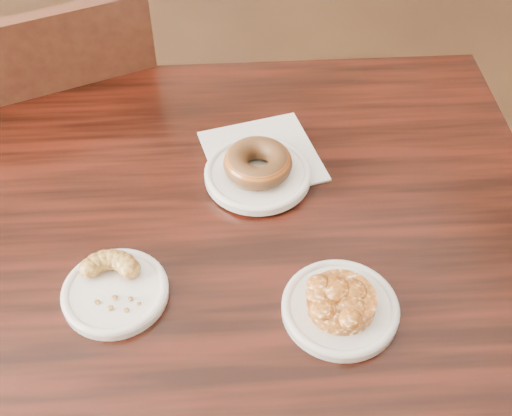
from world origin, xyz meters
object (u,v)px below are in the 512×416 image
object	(u,v)px
cafe_table	(247,379)
glazed_donut	(258,163)
apple_fritter	(342,299)
chair_far	(51,147)
cruller_fragment	(113,284)

from	to	relation	value
cafe_table	glazed_donut	xyz separation A→B (m)	(0.07, 0.14, 0.41)
cafe_table	apple_fritter	bearing A→B (deg)	-40.86
apple_fritter	chair_far	bearing A→B (deg)	113.30
apple_fritter	cruller_fragment	size ratio (longest dim) A/B	1.26
cruller_fragment	apple_fritter	bearing A→B (deg)	-23.69
cafe_table	cruller_fragment	world-z (taller)	cruller_fragment
chair_far	cruller_fragment	xyz separation A→B (m)	(0.08, -0.70, 0.33)
chair_far	apple_fritter	size ratio (longest dim) A/B	6.98
glazed_donut	apple_fritter	xyz separation A→B (m)	(0.02, -0.27, -0.01)
chair_far	glazed_donut	world-z (taller)	chair_far
cruller_fragment	chair_far	bearing A→B (deg)	96.20
chair_far	glazed_donut	distance (m)	0.72
cafe_table	cruller_fragment	xyz separation A→B (m)	(-0.19, -0.01, 0.40)
chair_far	glazed_donut	size ratio (longest dim) A/B	8.36
chair_far	glazed_donut	xyz separation A→B (m)	(0.33, -0.55, 0.34)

